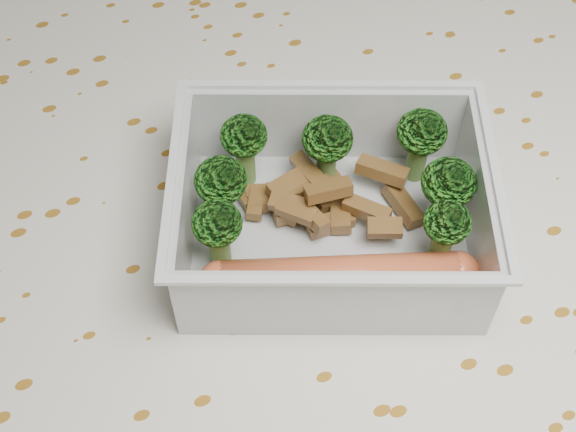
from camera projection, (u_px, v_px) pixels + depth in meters
name	position (u px, v px, depth m)	size (l,w,h in m)	color
dining_table	(276.00, 315.00, 0.56)	(1.40, 0.90, 0.75)	brown
tablecloth	(275.00, 276.00, 0.52)	(1.46, 0.96, 0.19)	silver
lunch_container	(331.00, 217.00, 0.48)	(0.23, 0.20, 0.06)	silver
broccoli_florets	(334.00, 175.00, 0.47)	(0.17, 0.13, 0.05)	#608C3F
meat_pile	(320.00, 198.00, 0.49)	(0.10, 0.08, 0.03)	brown
sausage	(340.00, 278.00, 0.46)	(0.15, 0.07, 0.03)	#CF5C33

